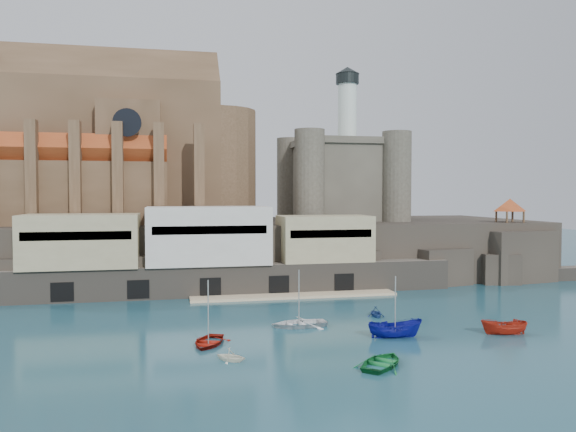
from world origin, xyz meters
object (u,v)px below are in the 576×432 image
(pavilion, at_px, (510,207))
(boat_0, at_px, (208,344))
(boat_1, at_px, (231,361))
(church, at_px, (120,153))
(boat_2, at_px, (395,337))
(castle_keep, at_px, (340,176))

(pavilion, xyz_separation_m, boat_0, (-53.99, -31.42, -12.73))
(pavilion, height_order, boat_1, pavilion)
(church, bearing_deg, boat_2, -57.21)
(church, relative_size, boat_0, 8.46)
(boat_1, bearing_deg, boat_0, 51.24)
(castle_keep, height_order, boat_2, castle_keep)
(boat_1, height_order, boat_2, boat_2)
(boat_0, bearing_deg, pavilion, 51.00)
(boat_0, relative_size, boat_2, 0.97)
(boat_1, relative_size, boat_2, 0.50)
(boat_0, relative_size, boat_1, 1.93)
(church, xyz_separation_m, castle_keep, (40.21, -0.78, -3.81))
(castle_keep, bearing_deg, church, 178.89)
(church, height_order, boat_2, church)
(castle_keep, height_order, boat_0, castle_keep)
(pavilion, bearing_deg, boat_1, -144.53)
(church, height_order, pavilion, church)
(boat_0, distance_m, boat_2, 19.20)
(boat_1, xyz_separation_m, boat_2, (17.58, 4.61, 0.00))
(boat_2, bearing_deg, castle_keep, -5.36)
(church, relative_size, boat_1, 16.34)
(church, bearing_deg, boat_1, -75.54)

